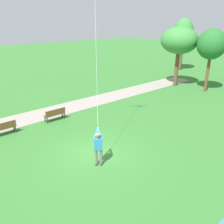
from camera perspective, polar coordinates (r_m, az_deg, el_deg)
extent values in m
plane|color=#33702D|center=(12.83, -3.96, -10.15)|extent=(120.00, 120.00, 0.00)
cube|color=gray|center=(19.28, -11.82, 0.69)|extent=(2.51, 32.01, 0.02)
cube|color=#232328|center=(12.03, -3.79, -12.37)|extent=(0.26, 0.23, 0.06)
cylinder|color=slate|center=(11.78, -3.84, -10.73)|extent=(0.14, 0.14, 0.82)
cube|color=#232328|center=(12.03, -2.62, -12.34)|extent=(0.26, 0.23, 0.06)
cylinder|color=slate|center=(11.78, -2.66, -10.70)|extent=(0.14, 0.14, 0.82)
cube|color=teal|center=(11.42, -3.32, -7.70)|extent=(0.41, 0.45, 0.60)
sphere|color=#996B4C|center=(11.20, -3.37, -5.65)|extent=(0.22, 0.22, 0.22)
ellipsoid|color=olive|center=(11.17, -3.38, -5.51)|extent=(0.31, 0.31, 0.13)
cylinder|color=teal|center=(11.40, -3.83, -5.20)|extent=(0.31, 0.54, 0.43)
cylinder|color=teal|center=(11.40, -2.94, -5.18)|extent=(0.56, 0.16, 0.43)
sphere|color=#996B4C|center=(11.49, -3.40, -4.25)|extent=(0.10, 0.10, 0.10)
cylinder|color=silver|center=(11.63, -3.86, 14.84)|extent=(1.96, 1.45, 7.29)
cube|color=brown|center=(16.08, -24.78, -3.56)|extent=(0.45, 1.50, 0.05)
cube|color=brown|center=(15.82, -24.71, -3.05)|extent=(0.05, 1.50, 0.40)
cube|color=#2D2D33|center=(16.46, -22.61, -3.49)|extent=(0.06, 0.06, 0.45)
cube|color=#2D2D33|center=(16.18, -22.25, -3.87)|extent=(0.06, 0.06, 0.45)
cube|color=brown|center=(17.16, -13.68, -0.55)|extent=(0.45, 1.50, 0.05)
cube|color=brown|center=(16.92, -13.45, -0.03)|extent=(0.05, 1.50, 0.40)
cube|color=#2D2D33|center=(17.12, -15.84, -1.63)|extent=(0.06, 0.06, 0.45)
cube|color=#2D2D33|center=(16.85, -15.37, -1.96)|extent=(0.06, 0.06, 0.45)
cube|color=#2D2D33|center=(17.66, -11.93, -0.55)|extent=(0.06, 0.06, 0.45)
cube|color=#2D2D33|center=(17.39, -11.42, -0.85)|extent=(0.06, 0.06, 0.45)
cylinder|color=brown|center=(34.90, 16.24, 12.35)|extent=(0.42, 0.42, 3.25)
ellipsoid|color=#387F38|center=(34.58, 16.80, 17.41)|extent=(2.80, 2.58, 4.22)
cylinder|color=brown|center=(25.07, 22.02, 8.61)|extent=(0.29, 0.29, 3.54)
ellipsoid|color=#236628|center=(24.67, 22.93, 14.81)|extent=(2.69, 2.67, 2.79)
cylinder|color=brown|center=(26.24, 15.29, 10.18)|extent=(0.39, 0.39, 3.76)
ellipsoid|color=#387F38|center=(25.87, 15.92, 16.30)|extent=(3.85, 3.55, 2.70)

